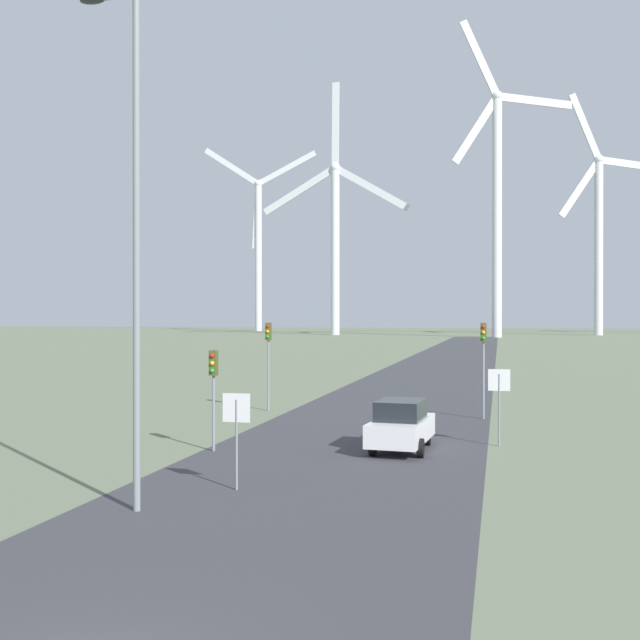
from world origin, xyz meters
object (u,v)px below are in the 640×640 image
Objects in this scene: wind_turbine_left at (335,229)px; wind_turbine_center at (497,193)px; wind_turbine_right at (599,228)px; traffic_light_post_mid_left at (268,347)px; stop_sign_near at (237,422)px; traffic_light_post_near_right at (483,349)px; traffic_light_post_near_left at (213,377)px; streetlamp at (136,197)px; car_approaching at (401,425)px; stop_sign_far at (499,392)px; wind_turbine_far_left at (258,240)px.

wind_turbine_left is 0.91× the size of wind_turbine_center.
traffic_light_post_mid_left is at bearing -102.34° from wind_turbine_right.
wind_turbine_center reaches higher than wind_turbine_right.
traffic_light_post_near_right is (6.38, 16.31, 1.41)m from stop_sign_near.
traffic_light_post_near_left is at bearing -82.35° from traffic_light_post_mid_left.
streetlamp is 13.17m from car_approaching.
traffic_light_post_mid_left is (-2.75, 19.60, -4.51)m from streetlamp.
traffic_light_post_mid_left is at bearing -78.90° from wind_turbine_left.
traffic_light_post_mid_left is at bearing 129.74° from car_approaching.
stop_sign_near is at bearing -92.38° from wind_turbine_center.
streetlamp is at bearing -118.23° from car_approaching.
stop_sign_far is at bearing 19.11° from traffic_light_post_near_left.
car_approaching is 0.07× the size of wind_turbine_far_left.
wind_turbine_left reaches higher than stop_sign_far.
wind_turbine_center reaches higher than car_approaching.
wind_turbine_center is (6.46, 155.38, 30.99)m from stop_sign_near.
wind_turbine_far_left is (-66.92, 208.04, 27.16)m from traffic_light_post_near_left.
traffic_light_post_near_left is 0.80× the size of traffic_light_post_mid_left.
traffic_light_post_near_left is 0.86× the size of car_approaching.
wind_turbine_center is (2.79, 148.17, 31.96)m from car_approaching.
wind_turbine_far_left is at bearing 108.10° from stop_sign_near.
traffic_light_post_near_right is at bearing 95.64° from stop_sign_far.
car_approaching is at bearing -153.26° from stop_sign_far.
stop_sign_near is 0.04× the size of wind_turbine_left.
wind_turbine_left is at bearing 100.86° from traffic_light_post_near_left.
traffic_light_post_near_left is 0.06× the size of wind_turbine_right.
wind_turbine_left reaches higher than wind_turbine_far_left.
car_approaching is 177.34m from wind_turbine_right.
streetlamp is 160.25m from wind_turbine_center.
stop_sign_near is 17.57m from traffic_light_post_near_right.
wind_turbine_left is at bearing 104.91° from traffic_light_post_near_right.
car_approaching is (-2.71, -9.11, -2.39)m from traffic_light_post_near_right.
stop_sign_far is 0.04× the size of wind_turbine_left.
wind_turbine_far_left reaches higher than traffic_light_post_near_right.
traffic_light_post_near_left is at bearing -101.07° from wind_turbine_right.
wind_turbine_center is at bearing 87.06° from streetlamp.
streetlamp is 9.74m from traffic_light_post_near_left.
wind_turbine_right reaches higher than stop_sign_far.
stop_sign_far is at bearing -89.75° from wind_turbine_center.
streetlamp is 187.04m from wind_turbine_right.
wind_turbine_left reaches higher than stop_sign_near.
stop_sign_near is (1.65, 2.69, -5.91)m from streetlamp.
streetlamp is 3.57× the size of traffic_light_post_near_left.
traffic_light_post_near_right is 9.80m from car_approaching.
wind_turbine_center reaches higher than stop_sign_near.
wind_turbine_far_left is (-65.38, 196.62, 26.52)m from traffic_light_post_mid_left.
traffic_light_post_near_left is at bearing -72.17° from wind_turbine_far_left.
wind_turbine_far_left reaches higher than stop_sign_near.
stop_sign_far is at bearing 26.74° from car_approaching.
stop_sign_near is at bearing -116.97° from car_approaching.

